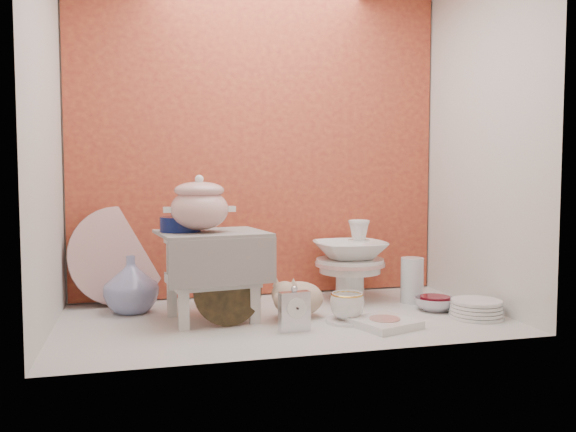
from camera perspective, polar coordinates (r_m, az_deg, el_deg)
name	(u,v)px	position (r m, az deg, el deg)	size (l,w,h in m)	color
ground	(285,318)	(2.42, -0.35, -9.99)	(1.80, 1.80, 0.00)	silver
niche_shell	(274,95)	(2.55, -1.36, 11.75)	(1.86, 1.03, 1.53)	#CB6032
step_stool	(212,276)	(2.39, -7.45, -5.82)	(0.42, 0.36, 0.36)	silver
soup_tureen	(199,203)	(2.33, -8.67, 1.22)	(0.27, 0.27, 0.23)	white
cobalt_bowl	(180,224)	(2.38, -10.51, -0.79)	(0.16, 0.16, 0.06)	#0A144D
floral_platter	(118,256)	(2.75, -16.28, -3.76)	(0.45, 0.09, 0.45)	white
blue_white_vase	(131,284)	(2.59, -15.12, -6.49)	(0.23, 0.23, 0.24)	white
lacquer_tray	(228,291)	(2.30, -5.90, -7.33)	(0.27, 0.05, 0.27)	black
mantel_clock	(294,309)	(2.21, 0.63, -9.09)	(0.12, 0.04, 0.17)	silver
plush_pig	(298,298)	(2.42, 1.01, -8.06)	(0.27, 0.19, 0.16)	#CAAC8E
teacup_saucer	(347,321)	(2.37, 5.80, -10.17)	(0.17, 0.17, 0.01)	white
gold_rim_teacup	(347,306)	(2.36, 5.81, -8.76)	(0.14, 0.14, 0.11)	white
lattice_dish	(385,323)	(2.32, 9.45, -10.30)	(0.22, 0.22, 0.03)	white
dinner_plate_stack	(476,309)	(2.55, 17.99, -8.63)	(0.22, 0.22, 0.07)	white
crystal_bowl	(435,304)	(2.64, 14.21, -8.34)	(0.18, 0.18, 0.06)	silver
clear_glass_vase	(412,280)	(2.76, 12.06, -6.17)	(0.10, 0.10, 0.21)	silver
porcelain_tower	(350,260)	(2.74, 6.09, -4.33)	(0.33, 0.33, 0.38)	white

